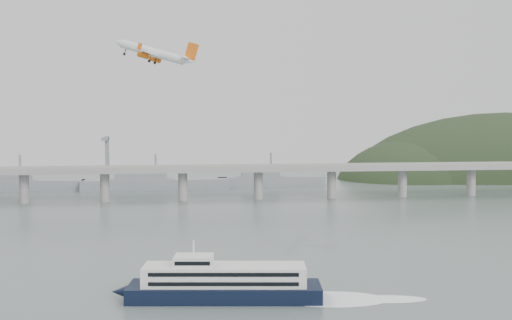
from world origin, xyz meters
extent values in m
plane|color=#556260|center=(0.00, 0.00, 0.00)|extent=(900.00, 900.00, 0.00)
cube|color=gray|center=(0.00, 200.00, 20.00)|extent=(800.00, 22.00, 2.20)
cube|color=gray|center=(0.00, 189.50, 22.00)|extent=(800.00, 0.60, 1.80)
cube|color=gray|center=(0.00, 210.50, 22.00)|extent=(800.00, 0.60, 1.80)
cylinder|color=gray|center=(-130.00, 200.00, 9.50)|extent=(6.00, 6.00, 21.00)
cylinder|color=gray|center=(-80.00, 200.00, 9.50)|extent=(6.00, 6.00, 21.00)
cylinder|color=gray|center=(-30.00, 200.00, 9.50)|extent=(6.00, 6.00, 21.00)
cylinder|color=gray|center=(20.00, 200.00, 9.50)|extent=(6.00, 6.00, 21.00)
cylinder|color=gray|center=(70.00, 200.00, 9.50)|extent=(6.00, 6.00, 21.00)
cylinder|color=gray|center=(120.00, 200.00, 9.50)|extent=(6.00, 6.00, 21.00)
cylinder|color=gray|center=(170.00, 200.00, 9.50)|extent=(6.00, 6.00, 21.00)
ellipsoid|color=black|center=(270.00, 330.00, -18.00)|extent=(320.00, 150.00, 156.00)
ellipsoid|color=black|center=(175.00, 320.00, -12.00)|extent=(140.00, 110.00, 96.00)
cube|color=gray|center=(-150.00, 270.00, 4.00)|extent=(95.67, 20.15, 8.00)
cube|color=gray|center=(-159.50, 270.00, 12.00)|extent=(33.90, 15.02, 8.00)
cylinder|color=gray|center=(-150.00, 270.00, 20.00)|extent=(1.60, 1.60, 14.00)
cube|color=gray|center=(-50.00, 265.00, 4.00)|extent=(110.55, 21.43, 8.00)
cube|color=gray|center=(-61.00, 265.00, 12.00)|extent=(39.01, 16.73, 8.00)
cylinder|color=gray|center=(-50.00, 265.00, 20.00)|extent=(1.60, 1.60, 14.00)
cube|color=gray|center=(40.00, 275.00, 4.00)|extent=(85.00, 13.60, 8.00)
cube|color=gray|center=(31.50, 275.00, 12.00)|extent=(29.75, 11.90, 8.00)
cylinder|color=gray|center=(40.00, 275.00, 20.00)|extent=(1.60, 1.60, 14.00)
cube|color=gray|center=(-90.00, 300.00, 20.00)|extent=(3.00, 3.00, 40.00)
cube|color=gray|center=(-90.00, 290.00, 38.00)|extent=(3.00, 28.00, 3.00)
cube|color=black|center=(-18.92, -20.31, 2.26)|extent=(57.77, 20.62, 4.52)
cone|color=black|center=(-49.18, -16.44, 2.26)|extent=(6.18, 5.20, 4.52)
cube|color=silver|center=(-18.92, -20.31, 7.35)|extent=(48.52, 17.23, 5.65)
cube|color=black|center=(-19.64, -25.97, 8.82)|extent=(42.62, 5.63, 1.13)
cube|color=black|center=(-19.64, -25.97, 6.10)|extent=(42.62, 5.63, 1.13)
cube|color=black|center=(-18.19, -14.65, 8.82)|extent=(42.62, 5.63, 1.13)
cube|color=black|center=(-18.19, -14.65, 6.10)|extent=(42.62, 5.63, 1.13)
cube|color=silver|center=(-27.88, -19.17, 11.64)|extent=(12.21, 9.28, 2.94)
cube|color=black|center=(-28.39, -23.15, 11.64)|extent=(10.11, 1.42, 1.13)
cylinder|color=silver|center=(-27.88, -19.17, 15.26)|extent=(0.63, 0.63, 4.52)
ellipsoid|color=white|center=(12.47, -24.33, 0.06)|extent=(34.35, 20.27, 0.23)
ellipsoid|color=white|center=(28.17, -26.33, 0.06)|extent=(25.25, 11.17, 0.23)
cylinder|color=white|center=(-43.83, 88.14, 83.93)|extent=(30.00, 17.91, 12.63)
cone|color=white|center=(-59.75, 95.18, 88.89)|extent=(6.73, 6.06, 5.21)
cone|color=white|center=(-27.26, 80.84, 79.36)|extent=(7.56, 6.18, 5.52)
cube|color=white|center=(-43.14, 87.77, 82.54)|extent=(20.12, 37.57, 3.86)
cube|color=white|center=(-28.04, 81.23, 80.44)|extent=(8.57, 13.90, 1.95)
cube|color=#E15E0F|center=(-26.04, 80.55, 83.71)|extent=(6.63, 2.81, 8.47)
cylinder|color=#E15E0F|center=(-42.63, 94.24, 81.17)|extent=(5.89, 4.69, 3.84)
cylinder|color=black|center=(-44.72, 95.17, 81.82)|extent=(2.07, 2.73, 2.62)
cube|color=white|center=(-42.32, 94.17, 82.25)|extent=(2.97, 1.45, 2.09)
cylinder|color=#E15E0F|center=(-47.50, 82.81, 81.79)|extent=(5.89, 4.69, 3.84)
cylinder|color=black|center=(-49.59, 83.73, 82.44)|extent=(2.07, 2.73, 2.62)
cube|color=white|center=(-47.19, 82.74, 82.88)|extent=(2.97, 1.45, 2.09)
cylinder|color=black|center=(-42.54, 90.60, 80.43)|extent=(1.25, 0.70, 2.74)
cylinder|color=black|center=(-42.88, 90.68, 79.24)|extent=(1.61, 0.98, 1.56)
cylinder|color=black|center=(-44.84, 85.19, 80.73)|extent=(1.25, 0.70, 2.74)
cylinder|color=black|center=(-45.18, 85.27, 79.53)|extent=(1.61, 0.98, 1.56)
cylinder|color=black|center=(-56.63, 93.62, 84.61)|extent=(1.25, 0.70, 2.74)
cylinder|color=black|center=(-56.96, 93.70, 83.41)|extent=(1.61, 0.98, 1.56)
cube|color=#E15E0F|center=(-33.26, 104.47, 82.25)|extent=(2.42, 1.08, 3.11)
cube|color=#E15E0F|center=(-48.30, 69.13, 84.19)|extent=(2.42, 1.08, 3.11)
camera|label=1|loc=(-31.58, -193.04, 52.65)|focal=42.00mm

